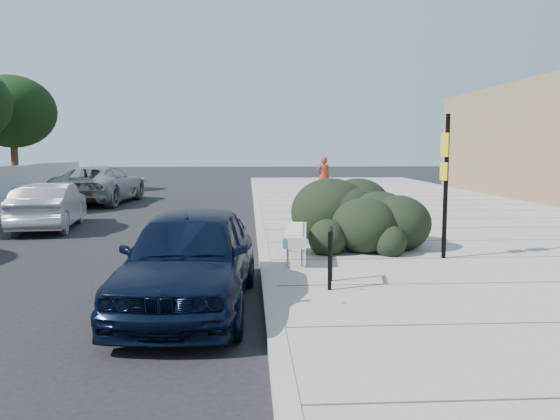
{
  "coord_description": "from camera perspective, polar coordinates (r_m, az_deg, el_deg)",
  "views": [
    {
      "loc": [
        -0.31,
        -10.32,
        2.28
      ],
      "look_at": [
        0.35,
        1.07,
        1.0
      ],
      "focal_mm": 35.0,
      "sensor_mm": 36.0,
      "label": 1
    }
  ],
  "objects": [
    {
      "name": "bench",
      "position": [
        10.59,
        1.66,
        -2.63
      ],
      "size": [
        0.62,
        1.99,
        0.6
      ],
      "rotation": [
        0.0,
        0.0,
        -0.11
      ],
      "color": "gray",
      "rests_on": "sidewalk_near"
    },
    {
      "name": "ground",
      "position": [
        10.58,
        -1.55,
        -6.05
      ],
      "size": [
        120.0,
        120.0,
        0.0
      ],
      "primitive_type": "plane",
      "color": "black",
      "rests_on": "ground"
    },
    {
      "name": "sidewalk_near",
      "position": [
        16.57,
        17.63,
        -1.55
      ],
      "size": [
        11.2,
        50.0,
        0.15
      ],
      "primitive_type": "cube",
      "color": "gray",
      "rests_on": "ground"
    },
    {
      "name": "curb_near",
      "position": [
        15.48,
        -2.12,
        -1.75
      ],
      "size": [
        0.22,
        50.0,
        0.17
      ],
      "primitive_type": "cube",
      "color": "#9E9E99",
      "rests_on": "ground"
    },
    {
      "name": "bike_rack",
      "position": [
        8.57,
        5.29,
        -4.28
      ],
      "size": [
        0.16,
        0.62,
        0.91
      ],
      "rotation": [
        0.0,
        0.0,
        -0.18
      ],
      "color": "black",
      "rests_on": "sidewalk_near"
    },
    {
      "name": "sedan_navy",
      "position": [
        7.96,
        -9.37,
        -4.93
      ],
      "size": [
        1.98,
        4.38,
        1.46
      ],
      "primitive_type": "imported",
      "rotation": [
        0.0,
        0.0,
        -0.06
      ],
      "color": "black",
      "rests_on": "ground"
    },
    {
      "name": "hedge",
      "position": [
        13.15,
        8.17,
        0.72
      ],
      "size": [
        2.85,
        4.77,
        1.69
      ],
      "primitive_type": "ellipsoid",
      "rotation": [
        0.0,
        0.0,
        0.14
      ],
      "color": "black",
      "rests_on": "sidewalk_near"
    },
    {
      "name": "pedestrian",
      "position": [
        25.07,
        4.56,
        3.54
      ],
      "size": [
        0.71,
        0.54,
        1.77
      ],
      "primitive_type": "imported",
      "rotation": [
        0.0,
        0.0,
        3.33
      ],
      "color": "maroon",
      "rests_on": "sidewalk_near"
    },
    {
      "name": "sign_post",
      "position": [
        11.01,
        16.88,
        3.26
      ],
      "size": [
        0.11,
        0.32,
        2.8
      ],
      "rotation": [
        0.0,
        0.0,
        0.08
      ],
      "color": "black",
      "rests_on": "sidewalk_near"
    },
    {
      "name": "suv_silver",
      "position": [
        24.24,
        -18.26,
        2.55
      ],
      "size": [
        3.03,
        5.84,
        1.57
      ],
      "primitive_type": "imported",
      "rotation": [
        0.0,
        0.0,
        3.06
      ],
      "color": "gray",
      "rests_on": "ground"
    },
    {
      "name": "tree_far_f",
      "position": [
        31.81,
        -26.2,
        9.19
      ],
      "size": [
        4.4,
        4.4,
        6.07
      ],
      "color": "#332114",
      "rests_on": "ground"
    },
    {
      "name": "wagon_silver",
      "position": [
        16.91,
        -22.96,
        0.4
      ],
      "size": [
        1.92,
        4.17,
        1.33
      ],
      "primitive_type": "imported",
      "rotation": [
        0.0,
        0.0,
        3.27
      ],
      "color": "#9E9EA3",
      "rests_on": "ground"
    }
  ]
}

